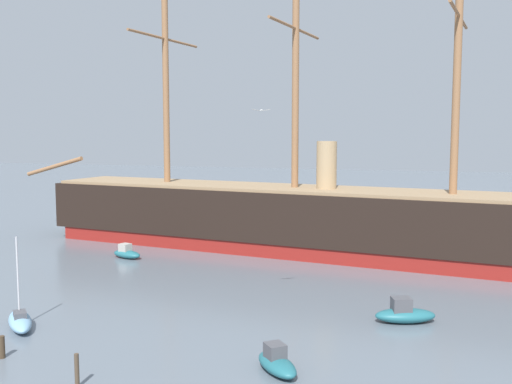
% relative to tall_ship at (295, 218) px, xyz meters
% --- Properties ---
extents(tall_ship, '(77.05, 19.81, 37.12)m').
position_rel_tall_ship_xyz_m(tall_ship, '(0.00, 0.00, 0.00)').
color(tall_ship, maroon).
rests_on(tall_ship, ground).
extents(sailboat_foreground_left, '(4.64, 4.75, 6.65)m').
position_rel_tall_ship_xyz_m(sailboat_foreground_left, '(-12.52, -32.24, -3.49)').
color(sailboat_foreground_left, '#7FB2D6').
rests_on(sailboat_foreground_left, ground).
extents(motorboat_foreground_right, '(3.81, 4.01, 1.64)m').
position_rel_tall_ship_xyz_m(motorboat_foreground_right, '(7.28, -34.18, -3.47)').
color(motorboat_foreground_right, '#236670').
rests_on(motorboat_foreground_right, ground).
extents(motorboat_mid_right, '(4.87, 3.29, 1.89)m').
position_rel_tall_ship_xyz_m(motorboat_mid_right, '(13.95, -22.66, -3.38)').
color(motorboat_mid_right, '#236670').
rests_on(motorboat_mid_right, ground).
extents(motorboat_alongside_bow, '(4.14, 2.68, 1.61)m').
position_rel_tall_ship_xyz_m(motorboat_alongside_bow, '(-17.15, -9.03, -3.48)').
color(motorboat_alongside_bow, '#236670').
rests_on(motorboat_alongside_bow, ground).
extents(dinghy_far_left, '(2.85, 1.56, 0.64)m').
position_rel_tall_ship_xyz_m(dinghy_far_left, '(-31.82, 10.96, -3.72)').
color(dinghy_far_left, gray).
rests_on(dinghy_far_left, ground).
extents(motorboat_distant_centre, '(5.00, 4.23, 1.98)m').
position_rel_tall_ship_xyz_m(motorboat_distant_centre, '(-3.00, 19.14, -3.35)').
color(motorboat_distant_centre, '#236670').
rests_on(motorboat_distant_centre, ground).
extents(mooring_piling_nearest, '(0.26, 0.26, 1.93)m').
position_rel_tall_ship_xyz_m(mooring_piling_nearest, '(-2.73, -39.54, -3.08)').
color(mooring_piling_nearest, '#4C3D2D').
rests_on(mooring_piling_nearest, ground).
extents(mooring_piling_left_pair, '(0.39, 0.39, 1.41)m').
position_rel_tall_ship_xyz_m(mooring_piling_left_pair, '(-9.73, -37.30, -3.34)').
color(mooring_piling_left_pair, '#423323').
rests_on(mooring_piling_left_pair, ground).
extents(seagull_in_flight, '(1.17, 0.95, 0.14)m').
position_rel_tall_ship_xyz_m(seagull_in_flight, '(3.85, -26.16, 11.62)').
color(seagull_in_flight, silver).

